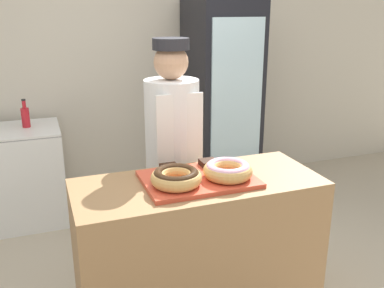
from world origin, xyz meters
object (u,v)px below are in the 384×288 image
object	(u,v)px
serving_tray	(198,179)
donut_chocolate_glaze	(176,177)
baker_person	(173,158)
chest_freezer	(2,178)
brownie_back_left	(169,168)
brownie_back_right	(208,163)
donut_light_glaze	(228,170)
bottle_red	(25,116)
beverage_fridge	(221,101)

from	to	relation	value
serving_tray	donut_chocolate_glaze	world-z (taller)	donut_chocolate_glaze
baker_person	chest_freezer	world-z (taller)	baker_person
brownie_back_left	baker_person	bearing A→B (deg)	69.73
donut_chocolate_glaze	brownie_back_right	size ratio (longest dim) A/B	2.84
donut_light_glaze	chest_freezer	distance (m)	2.26
donut_chocolate_glaze	bottle_red	distance (m)	1.96
brownie_back_right	bottle_red	distance (m)	1.90
bottle_red	brownie_back_right	bearing A→B (deg)	-58.42
serving_tray	donut_chocolate_glaze	size ratio (longest dim) A/B	2.24
beverage_fridge	donut_light_glaze	bearing A→B (deg)	-112.90
donut_light_glaze	chest_freezer	bearing A→B (deg)	125.14
chest_freezer	baker_person	bearing A→B (deg)	-46.73
bottle_red	serving_tray	bearing A→B (deg)	-63.56
donut_light_glaze	donut_chocolate_glaze	bearing A→B (deg)	180.00
beverage_fridge	chest_freezer	world-z (taller)	beverage_fridge
brownie_back_left	beverage_fridge	world-z (taller)	beverage_fridge
brownie_back_right	beverage_fridge	size ratio (longest dim) A/B	0.05
donut_chocolate_glaze	donut_light_glaze	distance (m)	0.29
bottle_red	brownie_back_left	bearing A→B (deg)	-64.85
baker_person	beverage_fridge	world-z (taller)	beverage_fridge
baker_person	brownie_back_right	bearing A→B (deg)	-75.84
donut_light_glaze	brownie_back_left	xyz separation A→B (m)	(-0.26, 0.20, -0.03)
chest_freezer	brownie_back_left	bearing A→B (deg)	-57.79
brownie_back_left	brownie_back_right	size ratio (longest dim) A/B	1.00
brownie_back_left	brownie_back_right	bearing A→B (deg)	0.00
chest_freezer	donut_light_glaze	bearing A→B (deg)	-54.86
beverage_fridge	brownie_back_right	bearing A→B (deg)	-116.28
donut_chocolate_glaze	brownie_back_left	bearing A→B (deg)	82.60
baker_person	donut_light_glaze	bearing A→B (deg)	-78.18
brownie_back_left	serving_tray	bearing A→B (deg)	-51.16
baker_person	bottle_red	distance (m)	1.53
donut_chocolate_glaze	beverage_fridge	xyz separation A→B (m)	(1.04, 1.79, -0.05)
serving_tray	donut_light_glaze	distance (m)	0.17
brownie_back_left	bottle_red	size ratio (longest dim) A/B	0.39
brownie_back_left	bottle_red	world-z (taller)	bottle_red
serving_tray	baker_person	xyz separation A→B (m)	(0.02, 0.52, -0.06)
donut_light_glaze	brownie_back_left	size ratio (longest dim) A/B	2.84
donut_chocolate_glaze	bottle_red	xyz separation A→B (m)	(-0.73, 1.82, -0.05)
brownie_back_right	baker_person	distance (m)	0.40
brownie_back_left	baker_person	xyz separation A→B (m)	(0.14, 0.38, -0.09)
donut_chocolate_glaze	brownie_back_left	distance (m)	0.21
brownie_back_left	bottle_red	bearing A→B (deg)	115.15
chest_freezer	donut_chocolate_glaze	bearing A→B (deg)	-61.49
donut_light_glaze	brownie_back_left	world-z (taller)	donut_light_glaze
brownie_back_right	bottle_red	size ratio (longest dim) A/B	0.39
donut_chocolate_glaze	beverage_fridge	distance (m)	2.07
beverage_fridge	bottle_red	xyz separation A→B (m)	(-1.78, 0.03, -0.01)
serving_tray	chest_freezer	distance (m)	2.13
donut_chocolate_glaze	chest_freezer	size ratio (longest dim) A/B	0.26
donut_light_glaze	bottle_red	xyz separation A→B (m)	(-1.02, 1.82, -0.05)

